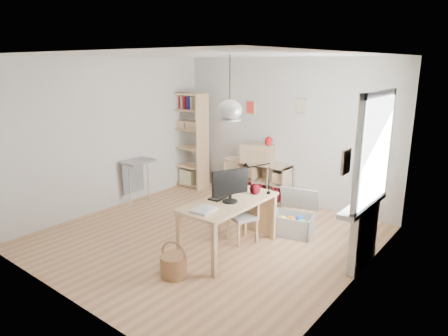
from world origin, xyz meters
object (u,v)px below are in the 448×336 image
Objects in this scene: desk at (229,207)px; drawer_chest at (257,153)px; tall_bookshelf at (189,136)px; monitor at (230,184)px; storage_chest at (294,220)px; chair at (245,214)px; cube_shelf at (257,182)px.

drawer_chest is at bearing 114.41° from desk.
desk is 0.75× the size of tall_bookshelf.
tall_bookshelf is 3.30m from monitor.
storage_chest is (0.43, 1.11, -0.44)m from desk.
desk is 0.35m from monitor.
chair reaches higher than storage_chest.
cube_shelf is (-1.02, 2.23, -0.36)m from desk.
cube_shelf reaches higher than storage_chest.
storage_chest is 1.67× the size of monitor.
cube_shelf is 2.08m from chair.
tall_bookshelf is at bearing 167.76° from monitor.
tall_bookshelf is at bearing -169.81° from cube_shelf.
storage_chest is at bearing -52.75° from drawer_chest.
monitor is (1.06, -2.27, 0.71)m from cube_shelf.
tall_bookshelf is at bearing 171.31° from chair.
drawer_chest is at bearing 130.28° from storage_chest.
storage_chest is 1.45m from monitor.
chair is at bearing -76.84° from drawer_chest.
storage_chest is (3.01, -0.84, -0.87)m from tall_bookshelf.
tall_bookshelf is 1.62m from drawer_chest.
tall_bookshelf reaches higher than cube_shelf.
desk is at bearing -81.19° from drawer_chest.
chair is at bearing 92.69° from desk.
tall_bookshelf is 2.43× the size of storage_chest.
storage_chest is 1.91m from drawer_chest.
monitor is at bearing -44.13° from desk.
desk is 1.07× the size of cube_shelf.
cube_shelf is 1.89× the size of chair.
monitor is at bearing -64.91° from cube_shelf.
drawer_chest is (0.03, -0.04, 0.60)m from cube_shelf.
chair is 1.50× the size of monitor.
cube_shelf is at bearing 141.09° from chair.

